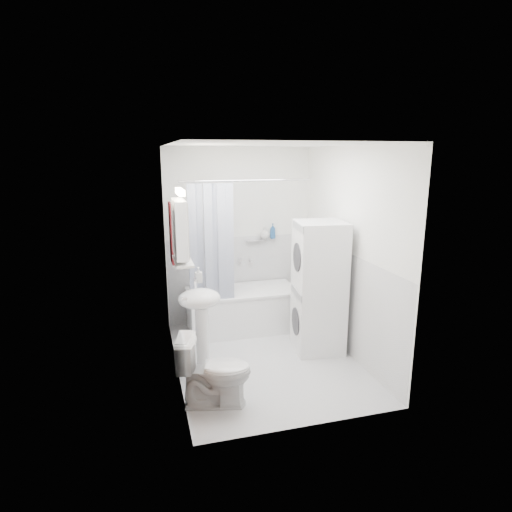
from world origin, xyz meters
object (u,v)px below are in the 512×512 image
object	(u,v)px
washer_dryer	(319,287)
toilet	(215,371)
sink	(200,312)
bathtub	(242,308)

from	to	relation	value
washer_dryer	toilet	xyz separation A→B (m)	(-1.40, -0.84, -0.44)
sink	washer_dryer	bearing A→B (deg)	9.29
bathtub	sink	world-z (taller)	sink
washer_dryer	bathtub	bearing A→B (deg)	138.37
washer_dryer	toilet	size ratio (longest dim) A/B	2.27
bathtub	toilet	distance (m)	1.80
sink	toilet	size ratio (longest dim) A/B	1.52
bathtub	toilet	xyz separation A→B (m)	(-0.67, -1.67, 0.03)
sink	washer_dryer	world-z (taller)	washer_dryer
bathtub	toilet	size ratio (longest dim) A/B	2.11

